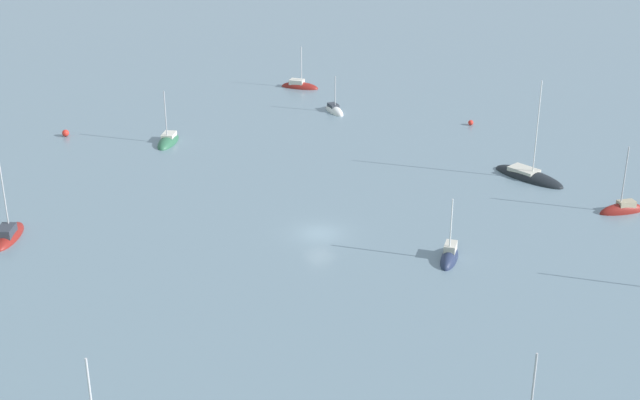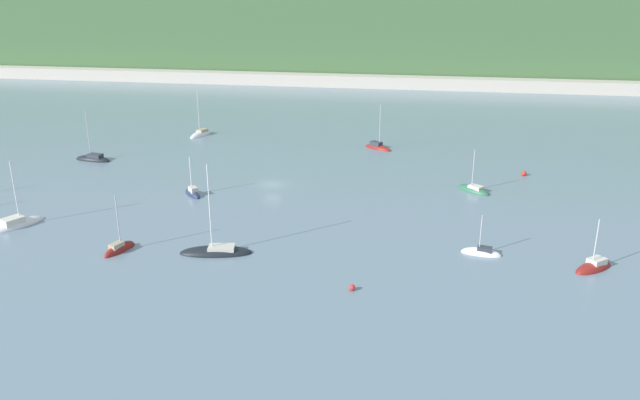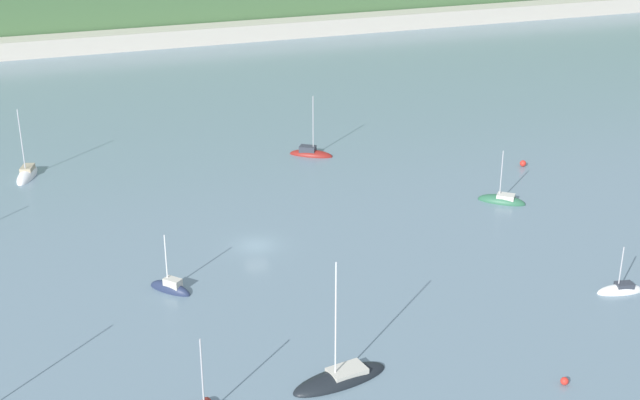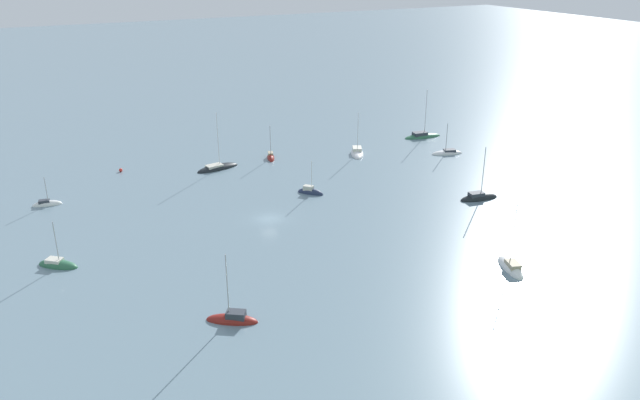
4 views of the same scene
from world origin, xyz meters
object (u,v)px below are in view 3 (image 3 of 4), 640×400
Objects in this scene: sailboat_4 at (502,201)px; sailboat_6 at (27,175)px; mooring_buoy_1 at (523,163)px; sailboat_10 at (620,291)px; sailboat_8 at (311,154)px; mooring_buoy_0 at (564,381)px; sailboat_9 at (171,289)px; sailboat_7 at (340,379)px.

sailboat_6 is (-54.41, 27.98, 0.02)m from sailboat_4.
mooring_buoy_1 is at bearing -92.31° from sailboat_4.
sailboat_8 is at bearing -61.60° from sailboat_10.
sailboat_9 is at bearing 136.20° from mooring_buoy_0.
sailboat_8 is 1.63× the size of sailboat_10.
sailboat_6 is at bearing -34.51° from sailboat_10.
sailboat_7 is at bearing 166.31° from sailboat_9.
sailboat_9 is 44.39m from sailboat_10.
sailboat_6 reaches higher than sailboat_9.
sailboat_7 reaches higher than sailboat_4.
sailboat_9 is (12.13, -36.97, 0.02)m from sailboat_6.
sailboat_8 is at bearing -79.71° from sailboat_9.
sailboat_9 reaches higher than sailboat_10.
sailboat_7 is at bearing 18.60° from sailboat_10.
sailboat_10 is 34.96m from mooring_buoy_1.
sailboat_10 is 8.51× the size of mooring_buoy_0.
sailboat_10 is at bearing 63.55° from sailboat_6.
sailboat_7 is 54.43m from sailboat_8.
sailboat_6 is 75.01m from mooring_buoy_0.
sailboat_9 is 10.22× the size of mooring_buoy_0.
sailboat_10 is at bearing -105.42° from mooring_buoy_1.
sailboat_10 is at bearing -150.98° from sailboat_9.
sailboat_4 is 0.80× the size of sailboat_8.
sailboat_7 is 22.55m from sailboat_9.
mooring_buoy_1 is (63.26, -18.11, 0.33)m from sailboat_6.
mooring_buoy_0 is 51.13m from mooring_buoy_1.
mooring_buoy_0 is at bearing -54.71° from sailboat_8.
sailboat_9 is 1.20× the size of sailboat_10.
sailboat_9 is 54.51m from mooring_buoy_1.
sailboat_7 reaches higher than sailboat_8.
mooring_buoy_0 is at bearing 49.47° from sailboat_6.
sailboat_8 reaches higher than mooring_buoy_0.
sailboat_8 is (15.01, 52.32, 0.07)m from sailboat_7.
sailboat_4 is at bearing -131.90° from mooring_buoy_1.
sailboat_4 reaches higher than mooring_buoy_1.
sailboat_7 is at bearing -72.86° from sailboat_8.
sailboat_10 is (31.33, 5.12, 0.00)m from sailboat_7.
sailboat_10 is 6.74× the size of mooring_buoy_1.
sailboat_4 is 61.18m from sailboat_6.
sailboat_9 is (-10.51, 19.95, 0.05)m from sailboat_7.
sailboat_7 is at bearing 81.92° from sailboat_4.
mooring_buoy_0 is (17.22, -6.63, 0.27)m from sailboat_7.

